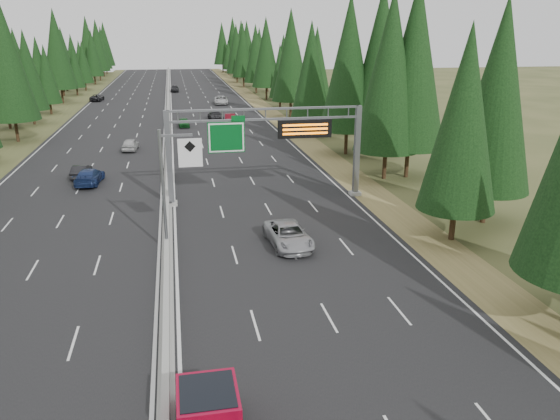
{
  "coord_description": "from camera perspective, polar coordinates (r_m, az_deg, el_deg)",
  "views": [
    {
      "loc": [
        0.93,
        -8.95,
        13.76
      ],
      "look_at": [
        6.56,
        20.0,
        4.1
      ],
      "focal_mm": 35.0,
      "sensor_mm": 36.0,
      "label": 1
    }
  ],
  "objects": [
    {
      "name": "road",
      "position": [
        90.01,
        -11.6,
        9.01
      ],
      "size": [
        32.0,
        260.0,
        0.08
      ],
      "primitive_type": "cube",
      "color": "black",
      "rests_on": "ground"
    },
    {
      "name": "shoulder_right",
      "position": [
        91.57,
        -0.26,
        9.52
      ],
      "size": [
        3.6,
        260.0,
        0.06
      ],
      "primitive_type": "cube",
      "color": "olive",
      "rests_on": "ground"
    },
    {
      "name": "shoulder_left",
      "position": [
        91.93,
        -22.86,
        8.15
      ],
      "size": [
        3.6,
        260.0,
        0.06
      ],
      "primitive_type": "cube",
      "color": "#38431F",
      "rests_on": "ground"
    },
    {
      "name": "median_barrier",
      "position": [
        89.95,
        -11.62,
        9.24
      ],
      "size": [
        0.7,
        260.0,
        0.85
      ],
      "color": "gray",
      "rests_on": "road"
    },
    {
      "name": "sign_gantry",
      "position": [
        45.36,
        -0.67,
        7.35
      ],
      "size": [
        16.75,
        0.98,
        7.8
      ],
      "color": "slate",
      "rests_on": "road"
    },
    {
      "name": "hov_sign_pole",
      "position": [
        35.1,
        -11.2,
        2.87
      ],
      "size": [
        2.8,
        0.5,
        8.0
      ],
      "color": "slate",
      "rests_on": "road"
    },
    {
      "name": "tree_row_right",
      "position": [
        85.09,
        3.35,
        15.19
      ],
      "size": [
        11.46,
        243.74,
        18.96
      ],
      "color": "black",
      "rests_on": "ground"
    },
    {
      "name": "silver_minivan",
      "position": [
        36.46,
        0.87,
        -2.64
      ],
      "size": [
        2.87,
        5.55,
        1.5
      ],
      "primitive_type": "imported",
      "rotation": [
        0.0,
        0.0,
        0.07
      ],
      "color": "#999A9E",
      "rests_on": "road"
    },
    {
      "name": "car_ahead_green",
      "position": [
        84.47,
        -10.01,
        9.01
      ],
      "size": [
        1.64,
        3.95,
        1.34
      ],
      "primitive_type": "imported",
      "rotation": [
        0.0,
        0.0,
        0.02
      ],
      "color": "#13561E",
      "rests_on": "road"
    },
    {
      "name": "car_ahead_dkred",
      "position": [
        86.56,
        -5.24,
        9.47
      ],
      "size": [
        1.98,
        4.63,
        1.49
      ],
      "primitive_type": "imported",
      "rotation": [
        0.0,
        0.0,
        -0.09
      ],
      "color": "#590C17",
      "rests_on": "road"
    },
    {
      "name": "car_ahead_dkgrey",
      "position": [
        90.15,
        -6.76,
        9.77
      ],
      "size": [
        2.48,
        5.28,
        1.49
      ],
      "primitive_type": "imported",
      "rotation": [
        0.0,
        0.0,
        0.08
      ],
      "color": "black",
      "rests_on": "road"
    },
    {
      "name": "car_ahead_white",
      "position": [
        110.74,
        -6.18,
        11.36
      ],
      "size": [
        2.99,
        5.87,
        1.59
      ],
      "primitive_type": "imported",
      "rotation": [
        0.0,
        0.0,
        -0.06
      ],
      "color": "beige",
      "rests_on": "road"
    },
    {
      "name": "car_ahead_far",
      "position": [
        135.42,
        -10.96,
        12.36
      ],
      "size": [
        2.01,
        4.7,
        1.58
      ],
      "primitive_type": "imported",
      "rotation": [
        0.0,
        0.0,
        -0.03
      ],
      "color": "black",
      "rests_on": "road"
    },
    {
      "name": "car_onc_near",
      "position": [
        56.99,
        -20.06,
        3.81
      ],
      "size": [
        1.64,
        4.03,
        1.3
      ],
      "primitive_type": "imported",
      "rotation": [
        0.0,
        0.0,
        3.07
      ],
      "color": "black",
      "rests_on": "road"
    },
    {
      "name": "car_onc_blue",
      "position": [
        54.4,
        -19.31,
        3.35
      ],
      "size": [
        2.5,
        5.26,
        1.48
      ],
      "primitive_type": "imported",
      "rotation": [
        0.0,
        0.0,
        3.06
      ],
      "color": "navy",
      "rests_on": "road"
    },
    {
      "name": "car_onc_white",
      "position": [
        68.77,
        -15.37,
        6.63
      ],
      "size": [
        2.07,
        4.35,
        1.44
      ],
      "primitive_type": "imported",
      "rotation": [
        0.0,
        0.0,
        3.05
      ],
      "color": "#B6B6B6",
      "rests_on": "road"
    },
    {
      "name": "car_onc_far",
      "position": [
        121.49,
        -18.58,
        11.08
      ],
      "size": [
        2.67,
        5.07,
        1.36
      ],
      "primitive_type": "imported",
      "rotation": [
        0.0,
        0.0,
        3.06
      ],
      "color": "black",
      "rests_on": "road"
    }
  ]
}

